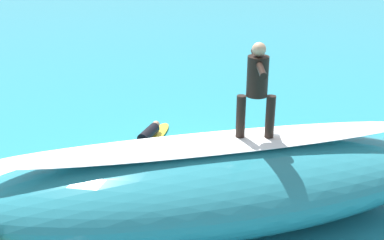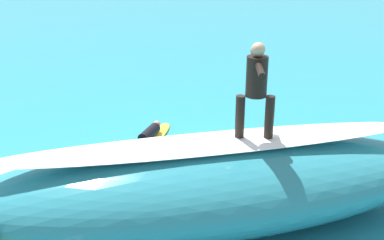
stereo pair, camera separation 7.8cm
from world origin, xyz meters
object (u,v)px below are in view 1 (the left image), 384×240
Objects in this scene: surfboard_paddling at (149,140)px; surfer_paddling at (147,136)px; surfboard_riding at (254,139)px; surfer_riding at (257,84)px.

surfer_paddling is at bearing 180.00° from surfboard_paddling.
surfer_paddling is at bearing -54.37° from surfboard_riding.
surfer_riding is 0.71× the size of surfboard_paddling.
surfboard_riding is 4.25m from surfboard_paddling.
surfer_paddling is (0.08, 0.09, 0.16)m from surfboard_paddling.
surfer_riding is (0.00, 0.00, 1.00)m from surfboard_riding.
surfboard_riding is at bearing -128.23° from surfboard_paddling.
surfer_riding reaches higher than surfboard_riding.
surfboard_paddling is 0.20m from surfer_paddling.
surfboard_riding is 1.63× the size of surfer_paddling.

